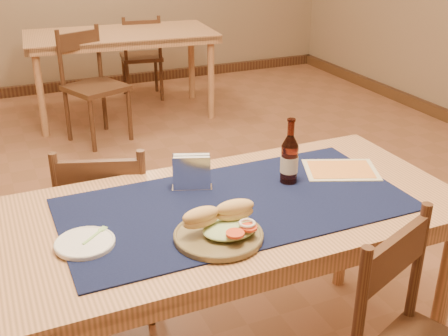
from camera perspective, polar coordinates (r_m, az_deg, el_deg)
name	(u,v)px	position (r m, az deg, el deg)	size (l,w,h in m)	color
main_table	(235,225)	(2.00, 1.16, -5.84)	(1.60, 0.80, 0.75)	tan
placemat	(236,204)	(1.96, 1.18, -3.68)	(1.20, 0.60, 0.01)	#0E1535
baseboard	(170,257)	(2.97, -5.54, -9.00)	(6.00, 7.00, 0.10)	#4A2F1A
back_table	(121,42)	(5.05, -10.45, 12.49)	(1.66, 0.94, 0.75)	tan
chair_main_far	(109,226)	(2.51, -11.59, -5.75)	(0.50, 0.50, 0.85)	#4A2F1A
chair_back_near	(93,84)	(4.57, -13.20, 8.31)	(0.53, 0.53, 0.88)	#4A2F1A
chair_back_far	(142,56)	(5.59, -8.37, 11.22)	(0.43, 0.43, 0.82)	#4A2F1A
sandwich_plate	(221,229)	(1.75, -0.32, -6.22)	(0.28, 0.28, 0.11)	brown
side_plate	(85,243)	(1.77, -13.96, -7.36)	(0.18, 0.18, 0.02)	white
fork	(96,234)	(1.80, -12.84, -6.53)	(0.09, 0.09, 0.00)	#8EC96E
beer_bottle	(289,159)	(2.09, 6.66, 0.90)	(0.07, 0.07, 0.25)	#4E190E
napkin_holder	(192,173)	(2.05, -3.30, -0.52)	(0.16, 0.10, 0.13)	silver
menu_card	(341,170)	(2.26, 11.77, -0.17)	(0.34, 0.30, 0.01)	beige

